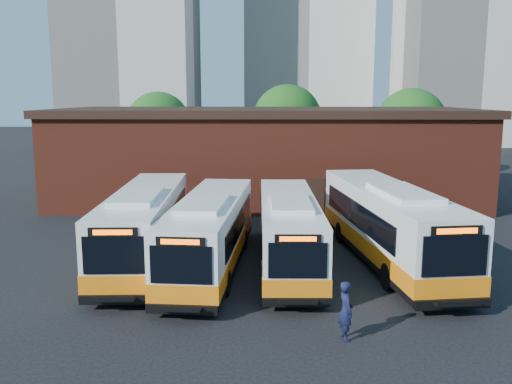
{
  "coord_description": "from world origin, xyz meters",
  "views": [
    {
      "loc": [
        0.19,
        -18.28,
        7.27
      ],
      "look_at": [
        -0.36,
        5.76,
        2.99
      ],
      "focal_mm": 38.0,
      "sensor_mm": 36.0,
      "label": 1
    }
  ],
  "objects_px": {
    "bus_west": "(145,228)",
    "bus_midwest": "(210,235)",
    "transit_worker": "(346,311)",
    "bus_mideast": "(288,233)",
    "bus_east": "(388,227)"
  },
  "relations": [
    {
      "from": "bus_west",
      "to": "bus_midwest",
      "type": "height_order",
      "value": "bus_west"
    },
    {
      "from": "bus_east",
      "to": "transit_worker",
      "type": "relative_size",
      "value": 7.15
    },
    {
      "from": "bus_west",
      "to": "bus_mideast",
      "type": "relative_size",
      "value": 1.07
    },
    {
      "from": "bus_east",
      "to": "bus_west",
      "type": "bearing_deg",
      "value": 172.72
    },
    {
      "from": "bus_west",
      "to": "bus_midwest",
      "type": "distance_m",
      "value": 3.16
    },
    {
      "from": "bus_midwest",
      "to": "bus_mideast",
      "type": "relative_size",
      "value": 1.03
    },
    {
      "from": "bus_west",
      "to": "bus_mideast",
      "type": "distance_m",
      "value": 6.35
    },
    {
      "from": "bus_midwest",
      "to": "bus_mideast",
      "type": "height_order",
      "value": "bus_midwest"
    },
    {
      "from": "bus_midwest",
      "to": "transit_worker",
      "type": "height_order",
      "value": "bus_midwest"
    },
    {
      "from": "bus_mideast",
      "to": "transit_worker",
      "type": "relative_size",
      "value": 6.27
    },
    {
      "from": "bus_midwest",
      "to": "transit_worker",
      "type": "distance_m",
      "value": 8.33
    },
    {
      "from": "bus_midwest",
      "to": "bus_east",
      "type": "xyz_separation_m",
      "value": [
        7.74,
        1.08,
        0.14
      ]
    },
    {
      "from": "bus_mideast",
      "to": "transit_worker",
      "type": "bearing_deg",
      "value": -79.87
    },
    {
      "from": "transit_worker",
      "to": "bus_midwest",
      "type": "bearing_deg",
      "value": 22.11
    },
    {
      "from": "bus_west",
      "to": "bus_east",
      "type": "distance_m",
      "value": 10.75
    }
  ]
}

